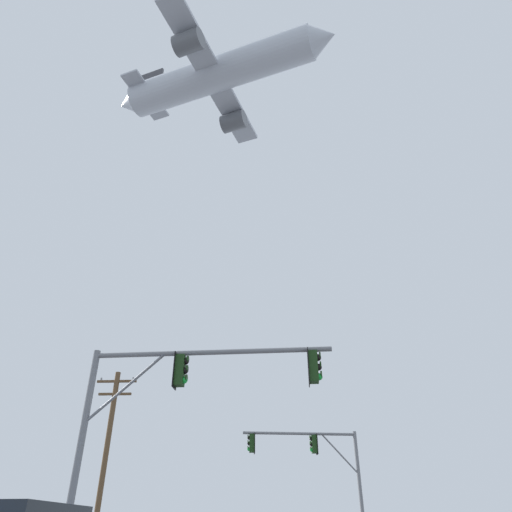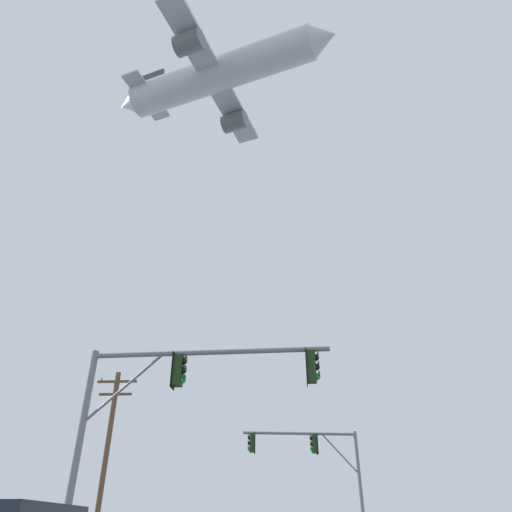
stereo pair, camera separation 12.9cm
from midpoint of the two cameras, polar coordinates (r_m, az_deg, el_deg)
signal_pole_near at (r=14.22m, az=-10.03°, el=-16.35°), size 7.17×0.64×5.99m
signal_pole_far at (r=27.12m, az=7.25°, el=-23.30°), size 6.13×1.02×6.00m
utility_pole at (r=27.42m, az=-17.83°, el=-21.73°), size 2.20×0.28×9.00m
airplane at (r=66.04m, az=-4.58°, el=21.09°), size 30.31×23.41×8.42m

